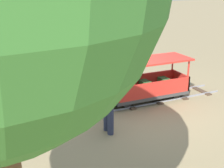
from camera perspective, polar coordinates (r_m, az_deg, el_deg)
ground_plane at (r=7.02m, az=2.02°, el=-3.95°), size 60.00×60.00×0.00m
track at (r=6.91m, az=0.19°, el=-4.15°), size 0.74×5.70×0.04m
locomotive at (r=6.45m, az=-6.75°, el=-1.56°), size 0.70×1.45×1.07m
passenger_car at (r=7.16m, az=6.75°, el=0.05°), size 0.80×2.00×0.97m
conductor_person at (r=5.45m, az=-0.69°, el=-0.09°), size 0.30×0.30×1.62m
park_bench at (r=9.29m, az=-14.14°, el=3.98°), size 1.36×0.76×0.82m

